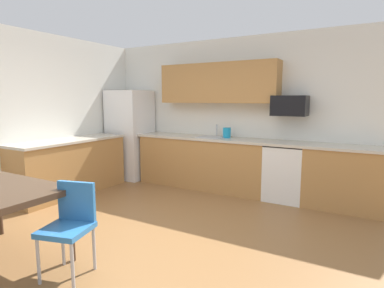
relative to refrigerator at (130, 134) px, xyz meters
The scene contains 16 objects.
ground_plane 3.24m from the refrigerator, 45.52° to the right, with size 12.00×12.00×0.00m, color olive.
wall_back 2.27m from the refrigerator, 11.16° to the left, with size 5.80×0.10×2.70m, color silver.
wall_left 2.31m from the refrigerator, 101.95° to the right, with size 0.10×5.80×2.70m, color silver.
cabinet_run_back 1.71m from the refrigerator, ahead, with size 2.44×0.60×0.90m, color #AD7A42.
cabinet_run_back_right 4.05m from the refrigerator, ahead, with size 1.11×0.60×0.90m, color #AD7A42.
cabinet_run_left 1.49m from the refrigerator, 94.83° to the right, with size 0.60×2.00×0.90m, color #AD7A42.
countertop_back 2.18m from the refrigerator, ahead, with size 4.80×0.64×0.04m, color beige.
countertop_left 1.43m from the refrigerator, 94.83° to the right, with size 0.64×2.00×0.04m, color beige.
upper_cabinets_back 2.14m from the refrigerator, ahead, with size 2.20×0.34×0.70m, color #AD7A42.
refrigerator is the anchor object (origin of this frame).
oven_range 3.20m from the refrigerator, ahead, with size 0.60×0.60×0.91m.
microwave 3.23m from the refrigerator, ahead, with size 0.54×0.36×0.32m, color black.
sink_basin 1.85m from the refrigerator, ahead, with size 0.48×0.40×0.14m, color #A5A8AD.
sink_faucet 1.87m from the refrigerator, ahead, with size 0.02×0.02×0.24m, color #B2B5BA.
chair_near_table 3.75m from the refrigerator, 57.57° to the right, with size 0.49×0.49×0.85m.
kettle 2.12m from the refrigerator, ahead, with size 0.14×0.14×0.20m, color #198CBF.
Camera 1 is at (2.19, -2.79, 1.62)m, focal length 29.78 mm.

